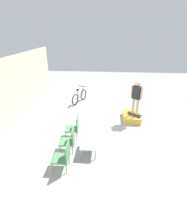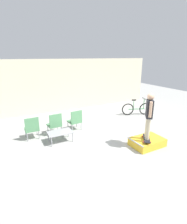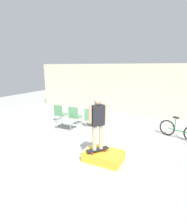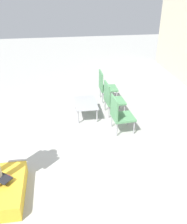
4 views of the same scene
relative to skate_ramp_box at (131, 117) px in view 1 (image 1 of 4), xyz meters
name	(u,v)px [view 1 (image 1 of 4)]	position (x,y,z in m)	size (l,w,h in m)	color
ground_plane	(116,133)	(-1.31, 0.79, -0.15)	(24.00, 24.00, 0.00)	#A8A8A3
house_wall_back	(2,97)	(-1.31, 5.64, 1.35)	(12.00, 0.06, 3.00)	beige
skate_ramp_box	(131,117)	(0.00, 0.00, 0.00)	(1.19, 0.80, 0.32)	gold
skateboard_on_ramp	(134,114)	(-0.15, -0.10, 0.23)	(0.60, 0.69, 0.07)	black
person_skater	(136,95)	(-0.15, -0.10, 1.18)	(0.39, 0.47, 1.61)	#C6B793
coffee_table	(89,143)	(-2.70, 1.82, 0.21)	(0.92, 0.59, 0.39)	#9E9EA3
patio_chair_left	(63,156)	(-3.61, 2.54, 0.34)	(0.52, 0.52, 0.93)	#99999E
patio_chair_center	(69,139)	(-2.70, 2.54, 0.34)	(0.55, 0.55, 0.93)	#99999E
patio_chair_right	(74,127)	(-1.79, 2.54, 0.34)	(0.56, 0.56, 0.93)	#99999E
bicycle	(79,97)	(2.04, 2.92, 0.21)	(1.58, 0.73, 0.93)	black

